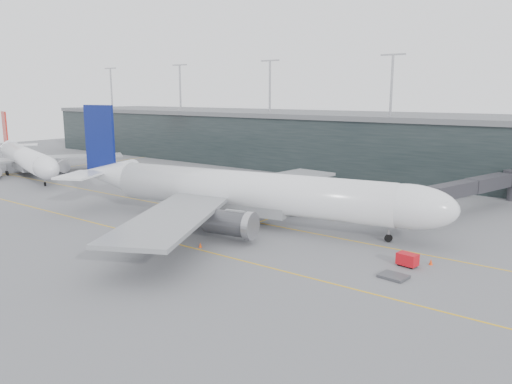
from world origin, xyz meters
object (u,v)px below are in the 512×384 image
Objects in this scene: jet_bridge at (451,188)px; second_aircraft at (25,158)px; main_aircraft at (245,192)px; gse_cart at (407,259)px.

second_aircraft is (-97.84, -22.87, -0.10)m from jet_bridge.
main_aircraft is 25.56× the size of gse_cart.
second_aircraft reaches higher than gse_cart.
main_aircraft reaches higher than gse_cart.
jet_bridge is 100.47m from second_aircraft.
main_aircraft is 35.89m from jet_bridge.
jet_bridge is (23.68, 26.97, -0.75)m from main_aircraft.
main_aircraft reaches higher than second_aircraft.
gse_cart is at bearing -67.22° from jet_bridge.
second_aircraft is at bearing 166.11° from main_aircraft.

